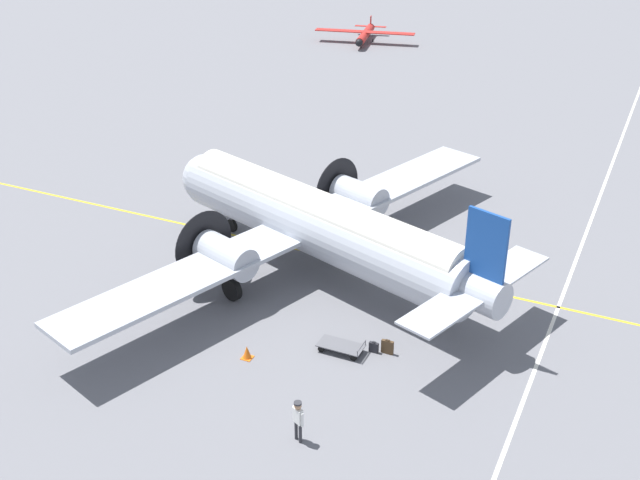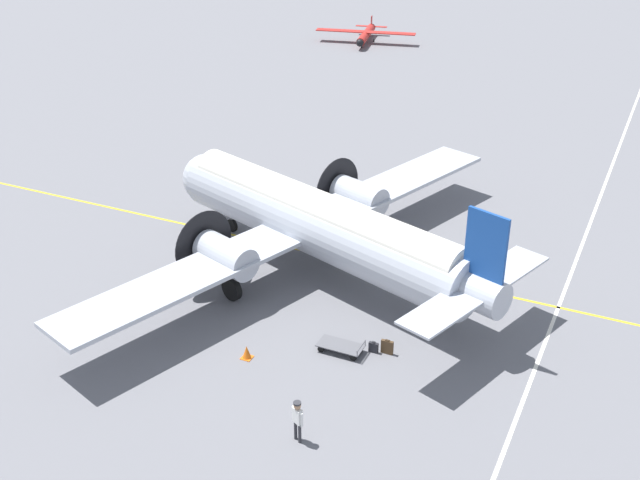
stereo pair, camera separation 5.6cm
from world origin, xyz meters
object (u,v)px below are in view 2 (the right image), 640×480
at_px(baggage_cart, 341,346).
at_px(light_aircraft_distant, 366,35).
at_px(traffic_cone, 247,352).
at_px(airliner_main, 313,221).
at_px(crew_foreground, 297,417).
at_px(suitcase_upright_spare, 373,347).
at_px(suitcase_near_door, 387,347).

relative_size(baggage_cart, light_aircraft_distant, 0.19).
relative_size(baggage_cart, traffic_cone, 3.29).
height_order(airliner_main, baggage_cart, airliner_main).
distance_m(crew_foreground, light_aircraft_distant, 57.81).
height_order(light_aircraft_distant, traffic_cone, light_aircraft_distant).
distance_m(crew_foreground, traffic_cone, 5.41).
bearing_deg(suitcase_upright_spare, airliner_main, -44.62).
distance_m(suitcase_near_door, light_aircraft_distant, 52.39).
bearing_deg(crew_foreground, baggage_cart, 123.39).
bearing_deg(airliner_main, suitcase_near_door, 158.10).
bearing_deg(light_aircraft_distant, crew_foreground, 7.53).
xyz_separation_m(light_aircraft_distant, traffic_cone, (-15.55, 50.88, -0.54)).
xyz_separation_m(crew_foreground, suitcase_upright_spare, (-0.44, -6.05, -0.82)).
height_order(crew_foreground, suitcase_upright_spare, crew_foreground).
bearing_deg(crew_foreground, suitcase_near_door, 106.49).
relative_size(airliner_main, light_aircraft_distant, 2.62).
relative_size(suitcase_near_door, baggage_cart, 0.34).
bearing_deg(traffic_cone, crew_foreground, 139.07).
bearing_deg(baggage_cart, suitcase_upright_spare, -156.70).
bearing_deg(traffic_cone, suitcase_near_door, -151.68).
xyz_separation_m(airliner_main, traffic_cone, (-0.67, 7.63, -2.38)).
height_order(suitcase_near_door, suitcase_upright_spare, suitcase_near_door).
bearing_deg(airliner_main, crew_foreground, 131.94).
relative_size(suitcase_near_door, traffic_cone, 1.13).
xyz_separation_m(crew_foreground, suitcase_near_door, (-0.97, -6.21, -0.75)).
bearing_deg(suitcase_upright_spare, baggage_cart, 23.74).
relative_size(suitcase_upright_spare, traffic_cone, 0.87).
bearing_deg(suitcase_near_door, crew_foreground, 81.08).
relative_size(airliner_main, baggage_cart, 13.67).
bearing_deg(light_aircraft_distant, suitcase_near_door, 10.84).
bearing_deg(baggage_cart, airliner_main, -55.43).
height_order(crew_foreground, light_aircraft_distant, light_aircraft_distant).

